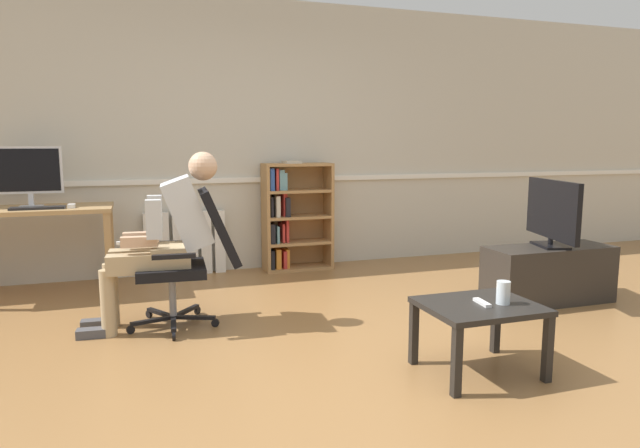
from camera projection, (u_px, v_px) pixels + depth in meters
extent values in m
plane|color=olive|center=(341.00, 359.00, 3.35)|extent=(18.00, 18.00, 0.00)
cube|color=beige|center=(249.00, 137.00, 5.63)|extent=(12.00, 0.10, 2.70)
cube|color=white|center=(252.00, 180.00, 5.64)|extent=(12.00, 0.03, 0.05)
cube|color=tan|center=(109.00, 256.00, 4.63)|extent=(0.06, 0.06, 0.72)
cube|color=tan|center=(111.00, 245.00, 5.13)|extent=(0.06, 0.06, 0.72)
cube|color=tan|center=(35.00, 210.00, 4.65)|extent=(1.22, 0.62, 0.04)
cube|color=silver|center=(31.00, 206.00, 4.69)|extent=(0.18, 0.14, 0.01)
cube|color=silver|center=(31.00, 199.00, 4.70)|extent=(0.04, 0.02, 0.10)
cube|color=silver|center=(29.00, 170.00, 4.66)|extent=(0.52, 0.02, 0.40)
cube|color=black|center=(29.00, 170.00, 4.65)|extent=(0.48, 0.00, 0.36)
cube|color=black|center=(38.00, 208.00, 4.52)|extent=(0.41, 0.12, 0.02)
cube|color=white|center=(72.00, 206.00, 4.62)|extent=(0.06, 0.10, 0.03)
cube|color=#AD7F4C|center=(266.00, 218.00, 5.57)|extent=(0.03, 0.28, 1.09)
cube|color=#AD7F4C|center=(328.00, 215.00, 5.78)|extent=(0.03, 0.28, 1.09)
cube|color=#AD7F4C|center=(294.00, 215.00, 5.80)|extent=(0.67, 0.02, 1.09)
cube|color=#AD7F4C|center=(298.00, 267.00, 5.75)|extent=(0.63, 0.28, 0.03)
cube|color=#AD7F4C|center=(298.00, 242.00, 5.71)|extent=(0.63, 0.28, 0.03)
cube|color=#AD7F4C|center=(298.00, 217.00, 5.67)|extent=(0.63, 0.28, 0.03)
cube|color=#AD7F4C|center=(297.00, 191.00, 5.63)|extent=(0.63, 0.28, 0.03)
cube|color=#AD7F4C|center=(297.00, 165.00, 5.60)|extent=(0.63, 0.28, 0.03)
cube|color=black|center=(271.00, 259.00, 5.65)|extent=(0.04, 0.19, 0.19)
cube|color=black|center=(271.00, 233.00, 5.59)|extent=(0.05, 0.19, 0.20)
cube|color=black|center=(270.00, 206.00, 5.57)|extent=(0.02, 0.19, 0.20)
cube|color=#2D519E|center=(270.00, 179.00, 5.51)|extent=(0.04, 0.19, 0.22)
cube|color=orange|center=(277.00, 258.00, 5.66)|extent=(0.05, 0.19, 0.20)
cube|color=#6699A3|center=(276.00, 234.00, 5.61)|extent=(0.02, 0.19, 0.17)
cube|color=beige|center=(276.00, 206.00, 5.57)|extent=(0.04, 0.19, 0.21)
cube|color=red|center=(275.00, 179.00, 5.54)|extent=(0.03, 0.19, 0.22)
cube|color=red|center=(283.00, 259.00, 5.68)|extent=(0.03, 0.19, 0.18)
cube|color=red|center=(282.00, 232.00, 5.66)|extent=(0.03, 0.19, 0.19)
cube|color=red|center=(283.00, 205.00, 5.63)|extent=(0.04, 0.19, 0.23)
cube|color=#6699A3|center=(280.00, 180.00, 5.57)|extent=(0.05, 0.19, 0.20)
cube|color=orange|center=(286.00, 257.00, 5.71)|extent=(0.04, 0.19, 0.19)
cube|color=red|center=(286.00, 230.00, 5.67)|extent=(0.03, 0.19, 0.23)
cube|color=black|center=(286.00, 207.00, 5.60)|extent=(0.05, 0.19, 0.19)
cube|color=#6699A3|center=(283.00, 181.00, 5.59)|extent=(0.03, 0.19, 0.17)
cube|color=beige|center=(292.00, 162.00, 5.58)|extent=(0.16, 0.22, 0.02)
cube|color=white|center=(150.00, 245.00, 5.36)|extent=(0.10, 0.08, 0.63)
cube|color=white|center=(164.00, 244.00, 5.40)|extent=(0.10, 0.08, 0.63)
cube|color=white|center=(178.00, 244.00, 5.45)|extent=(0.10, 0.08, 0.63)
cube|color=white|center=(192.00, 243.00, 5.49)|extent=(0.10, 0.08, 0.63)
cube|color=white|center=(206.00, 242.00, 5.53)|extent=(0.10, 0.08, 0.63)
cube|color=white|center=(220.00, 241.00, 5.57)|extent=(0.10, 0.08, 0.63)
cube|color=black|center=(174.00, 324.00, 3.80)|extent=(0.06, 0.30, 0.02)
cylinder|color=black|center=(174.00, 336.00, 3.67)|extent=(0.03, 0.06, 0.06)
cube|color=black|center=(194.00, 317.00, 3.94)|extent=(0.29, 0.14, 0.02)
cylinder|color=black|center=(215.00, 323.00, 3.94)|extent=(0.06, 0.04, 0.06)
cube|color=black|center=(186.00, 311.00, 4.09)|extent=(0.22, 0.25, 0.02)
cylinder|color=black|center=(197.00, 310.00, 4.23)|extent=(0.05, 0.06, 0.06)
cube|color=black|center=(161.00, 313.00, 4.04)|extent=(0.19, 0.27, 0.02)
cylinder|color=black|center=(149.00, 314.00, 4.14)|extent=(0.05, 0.06, 0.06)
cube|color=black|center=(152.00, 321.00, 3.87)|extent=(0.30, 0.11, 0.02)
cylinder|color=black|center=(131.00, 330.00, 3.79)|extent=(0.06, 0.04, 0.06)
cylinder|color=gray|center=(173.00, 295.00, 3.92)|extent=(0.05, 0.05, 0.30)
cube|color=black|center=(172.00, 270.00, 3.90)|extent=(0.49, 0.49, 0.07)
cube|color=black|center=(219.00, 226.00, 3.94)|extent=(0.30, 0.45, 0.54)
cube|color=black|center=(174.00, 243.00, 4.13)|extent=(0.28, 0.06, 0.03)
cube|color=black|center=(174.00, 256.00, 3.63)|extent=(0.28, 0.06, 0.03)
cube|color=tan|center=(171.00, 255.00, 3.88)|extent=(0.28, 0.36, 0.14)
cube|color=silver|center=(187.00, 212.00, 3.87)|extent=(0.37, 0.36, 0.52)
sphere|color=#D6A884|center=(203.00, 166.00, 3.85)|extent=(0.20, 0.20, 0.20)
cube|color=white|center=(128.00, 243.00, 3.80)|extent=(0.15, 0.05, 0.02)
cube|color=tan|center=(141.00, 258.00, 3.93)|extent=(0.43, 0.16, 0.13)
cylinder|color=tan|center=(111.00, 295.00, 3.91)|extent=(0.10, 0.10, 0.46)
cube|color=#4C4C51|center=(98.00, 324.00, 3.92)|extent=(0.23, 0.10, 0.06)
cube|color=tan|center=(139.00, 264.00, 3.74)|extent=(0.43, 0.16, 0.13)
cylinder|color=tan|center=(108.00, 303.00, 3.72)|extent=(0.10, 0.10, 0.46)
cube|color=#4C4C51|center=(94.00, 333.00, 3.72)|extent=(0.23, 0.10, 0.06)
cube|color=silver|center=(155.00, 213.00, 3.97)|extent=(0.10, 0.09, 0.26)
cube|color=#D6A884|center=(141.00, 237.00, 3.90)|extent=(0.24, 0.09, 0.07)
cube|color=silver|center=(154.00, 219.00, 3.66)|extent=(0.10, 0.09, 0.26)
cube|color=#D6A884|center=(139.00, 242.00, 3.72)|extent=(0.24, 0.09, 0.07)
cube|color=#2D2823|center=(548.00, 274.00, 4.53)|extent=(1.05, 0.39, 0.46)
cube|color=black|center=(550.00, 245.00, 4.49)|extent=(0.28, 0.36, 0.02)
cylinder|color=black|center=(550.00, 241.00, 4.49)|extent=(0.04, 0.04, 0.05)
cube|color=black|center=(552.00, 209.00, 4.45)|extent=(0.25, 0.81, 0.47)
cube|color=white|center=(555.00, 209.00, 4.45)|extent=(0.20, 0.75, 0.43)
cube|color=black|center=(457.00, 362.00, 2.83)|extent=(0.04, 0.04, 0.37)
cube|color=black|center=(548.00, 349.00, 3.01)|extent=(0.04, 0.04, 0.37)
cube|color=black|center=(496.00, 323.00, 3.44)|extent=(0.04, 0.04, 0.37)
cube|color=black|center=(414.00, 333.00, 3.26)|extent=(0.04, 0.04, 0.37)
cube|color=black|center=(480.00, 306.00, 3.11)|extent=(0.63, 0.52, 0.03)
cylinder|color=silver|center=(503.00, 293.00, 3.09)|extent=(0.08, 0.08, 0.13)
cube|color=white|center=(482.00, 303.00, 3.09)|extent=(0.05, 0.15, 0.02)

